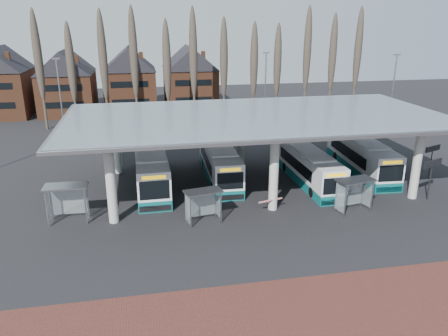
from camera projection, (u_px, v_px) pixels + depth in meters
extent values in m
plane|color=black|center=(283.00, 223.00, 31.62)|extent=(140.00, 140.00, 0.00)
cube|color=#532521|center=(363.00, 333.00, 20.46)|extent=(70.00, 10.00, 0.03)
cylinder|color=#B8B9B4|center=(111.00, 183.00, 30.82)|extent=(0.70, 0.70, 6.00)
cylinder|color=#B8B9B4|center=(117.00, 143.00, 41.04)|extent=(0.70, 0.70, 6.00)
cylinder|color=#B8B9B4|center=(274.00, 173.00, 32.97)|extent=(0.70, 0.70, 6.00)
cylinder|color=#B8B9B4|center=(241.00, 136.00, 43.20)|extent=(0.70, 0.70, 6.00)
cylinder|color=#B8B9B4|center=(417.00, 163.00, 35.13)|extent=(0.70, 0.70, 6.00)
cylinder|color=#B8B9B4|center=(353.00, 131.00, 45.35)|extent=(0.70, 0.70, 6.00)
cube|color=gray|center=(256.00, 115.00, 37.04)|extent=(32.00, 16.00, 0.12)
cube|color=silver|center=(256.00, 115.00, 37.01)|extent=(31.50, 15.50, 0.04)
cone|color=#473D33|center=(40.00, 75.00, 56.00)|extent=(0.36, 0.36, 14.50)
ellipsoid|color=#473D33|center=(38.00, 61.00, 55.44)|extent=(1.10, 1.10, 11.02)
cone|color=#473D33|center=(73.00, 74.00, 56.71)|extent=(0.36, 0.36, 14.50)
ellipsoid|color=#473D33|center=(71.00, 60.00, 56.15)|extent=(1.10, 1.10, 11.02)
cone|color=#473D33|center=(105.00, 73.00, 57.43)|extent=(0.36, 0.36, 14.50)
ellipsoid|color=#473D33|center=(103.00, 60.00, 56.87)|extent=(1.10, 1.10, 11.02)
cone|color=#473D33|center=(135.00, 73.00, 58.15)|extent=(0.36, 0.36, 14.50)
ellipsoid|color=#473D33|center=(135.00, 59.00, 57.59)|extent=(1.10, 1.10, 11.02)
cone|color=#473D33|center=(166.00, 72.00, 58.87)|extent=(0.36, 0.36, 14.50)
ellipsoid|color=#473D33|center=(165.00, 59.00, 58.31)|extent=(1.10, 1.10, 11.02)
cone|color=#473D33|center=(195.00, 71.00, 59.59)|extent=(0.36, 0.36, 14.50)
ellipsoid|color=#473D33|center=(195.00, 58.00, 59.03)|extent=(1.10, 1.10, 11.02)
cone|color=#473D33|center=(224.00, 71.00, 60.31)|extent=(0.36, 0.36, 14.50)
ellipsoid|color=#473D33|center=(224.00, 58.00, 59.74)|extent=(1.10, 1.10, 11.02)
cone|color=#473D33|center=(252.00, 70.00, 61.02)|extent=(0.36, 0.36, 14.50)
ellipsoid|color=#473D33|center=(252.00, 57.00, 60.46)|extent=(1.10, 1.10, 11.02)
cone|color=#473D33|center=(279.00, 70.00, 61.74)|extent=(0.36, 0.36, 14.50)
ellipsoid|color=#473D33|center=(280.00, 57.00, 61.18)|extent=(1.10, 1.10, 11.02)
cone|color=#473D33|center=(306.00, 69.00, 62.46)|extent=(0.36, 0.36, 14.50)
ellipsoid|color=#473D33|center=(307.00, 57.00, 61.90)|extent=(1.10, 1.10, 11.02)
cone|color=#473D33|center=(332.00, 68.00, 63.18)|extent=(0.36, 0.36, 14.50)
ellipsoid|color=#473D33|center=(333.00, 56.00, 62.62)|extent=(1.10, 1.10, 11.02)
cone|color=#473D33|center=(358.00, 68.00, 63.90)|extent=(0.36, 0.36, 14.50)
ellipsoid|color=#473D33|center=(359.00, 56.00, 63.34)|extent=(1.10, 1.10, 11.02)
cube|color=brown|center=(3.00, 93.00, 65.99)|extent=(8.00, 10.00, 7.00)
cube|color=brown|center=(68.00, 91.00, 67.70)|extent=(8.00, 10.00, 7.00)
pyramid|color=black|center=(63.00, 44.00, 65.44)|extent=(8.30, 10.30, 3.50)
cube|color=brown|center=(131.00, 89.00, 69.40)|extent=(8.00, 10.00, 7.00)
pyramid|color=black|center=(127.00, 43.00, 67.15)|extent=(8.30, 10.30, 3.50)
cube|color=brown|center=(190.00, 87.00, 71.11)|extent=(8.00, 10.00, 7.00)
pyramid|color=black|center=(189.00, 43.00, 68.85)|extent=(8.30, 10.30, 3.50)
cylinder|color=slate|center=(62.00, 107.00, 47.22)|extent=(0.16, 0.16, 10.00)
cube|color=slate|center=(56.00, 59.00, 45.57)|extent=(0.80, 0.15, 0.15)
cylinder|color=slate|center=(265.00, 94.00, 55.24)|extent=(0.16, 0.16, 10.00)
cube|color=slate|center=(266.00, 53.00, 53.60)|extent=(0.80, 0.15, 0.15)
cylinder|color=slate|center=(392.00, 99.00, 52.18)|extent=(0.16, 0.16, 10.00)
cube|color=slate|center=(397.00, 55.00, 50.54)|extent=(0.80, 0.15, 0.15)
cube|color=white|center=(151.00, 166.00, 38.26)|extent=(2.68, 12.07, 2.81)
cube|color=#0C5C5F|center=(152.00, 180.00, 38.70)|extent=(2.70, 12.09, 0.90)
cube|color=white|center=(150.00, 150.00, 37.79)|extent=(2.38, 7.25, 0.18)
cube|color=black|center=(151.00, 163.00, 38.69)|extent=(2.69, 8.70, 1.10)
cube|color=black|center=(155.00, 190.00, 32.68)|extent=(2.25, 0.08, 1.51)
cube|color=black|center=(148.00, 146.00, 43.80)|extent=(2.18, 0.08, 1.20)
cube|color=#D5A10B|center=(154.00, 178.00, 32.35)|extent=(1.79, 0.07, 0.30)
cube|color=black|center=(156.00, 208.00, 33.17)|extent=(2.43, 0.10, 0.50)
cylinder|color=black|center=(139.00, 197.00, 34.93)|extent=(0.29, 0.97, 0.96)
cylinder|color=black|center=(168.00, 195.00, 35.37)|extent=(0.29, 0.97, 0.96)
cylinder|color=black|center=(138.00, 168.00, 41.73)|extent=(0.29, 0.97, 0.96)
cylinder|color=black|center=(162.00, 167.00, 42.17)|extent=(0.29, 0.97, 0.96)
cube|color=white|center=(220.00, 160.00, 40.13)|extent=(2.74, 11.44, 2.65)
cube|color=#0C5C5F|center=(220.00, 173.00, 40.54)|extent=(2.76, 11.46, 0.85)
cube|color=white|center=(219.00, 146.00, 39.68)|extent=(2.37, 6.88, 0.17)
cube|color=black|center=(219.00, 158.00, 40.54)|extent=(2.69, 8.26, 1.04)
cube|color=black|center=(230.00, 181.00, 34.82)|extent=(2.13, 0.12, 1.42)
cube|color=black|center=(211.00, 143.00, 45.39)|extent=(2.06, 0.12, 1.14)
cube|color=#D5A10B|center=(230.00, 170.00, 34.51)|extent=(1.69, 0.10, 0.28)
cube|color=black|center=(230.00, 197.00, 35.28)|extent=(2.30, 0.14, 0.47)
cylinder|color=black|center=(213.00, 188.00, 37.00)|extent=(0.29, 0.92, 0.91)
cylinder|color=black|center=(239.00, 186.00, 37.33)|extent=(0.29, 0.92, 0.91)
cylinder|color=black|center=(204.00, 163.00, 43.46)|extent=(0.29, 0.92, 0.91)
cylinder|color=black|center=(225.00, 162.00, 43.80)|extent=(0.29, 0.92, 0.91)
cube|color=white|center=(309.00, 165.00, 39.03)|extent=(2.46, 10.89, 2.53)
cube|color=#0C5C5F|center=(308.00, 178.00, 39.42)|extent=(2.48, 10.91, 0.81)
cube|color=white|center=(310.00, 151.00, 38.61)|extent=(2.17, 6.54, 0.16)
cube|color=black|center=(307.00, 163.00, 39.42)|extent=(2.46, 7.85, 1.00)
cube|color=black|center=(335.00, 186.00, 34.00)|extent=(2.03, 0.08, 1.36)
cube|color=black|center=(288.00, 148.00, 44.01)|extent=(1.96, 0.08, 1.09)
cube|color=#D5A10B|center=(336.00, 175.00, 33.71)|extent=(1.62, 0.07, 0.27)
cube|color=black|center=(334.00, 202.00, 34.45)|extent=(2.19, 0.10, 0.45)
cylinder|color=black|center=(312.00, 192.00, 36.03)|extent=(0.27, 0.87, 0.87)
cylinder|color=black|center=(335.00, 190.00, 36.43)|extent=(0.27, 0.87, 0.87)
cylinder|color=black|center=(285.00, 167.00, 42.15)|extent=(0.27, 0.87, 0.87)
cylinder|color=black|center=(306.00, 166.00, 42.55)|extent=(0.27, 0.87, 0.87)
cube|color=white|center=(361.00, 154.00, 41.88)|extent=(3.13, 11.72, 2.71)
cube|color=#0C5C5F|center=(360.00, 167.00, 42.30)|extent=(3.16, 11.74, 0.87)
cube|color=white|center=(363.00, 140.00, 41.42)|extent=(2.62, 7.07, 0.17)
cube|color=black|center=(359.00, 152.00, 42.30)|extent=(2.98, 8.48, 1.06)
cube|color=black|center=(391.00, 173.00, 36.44)|extent=(2.17, 0.18, 1.45)
cube|color=black|center=(339.00, 138.00, 47.27)|extent=(2.09, 0.18, 1.16)
cube|color=#D5A10B|center=(393.00, 162.00, 36.13)|extent=(1.72, 0.15, 0.29)
cube|color=black|center=(389.00, 189.00, 36.92)|extent=(2.34, 0.21, 0.48)
cylinder|color=black|center=(366.00, 180.00, 38.70)|extent=(0.32, 0.94, 0.93)
cylinder|color=black|center=(389.00, 179.00, 38.98)|extent=(0.32, 0.94, 0.93)
cylinder|color=black|center=(336.00, 157.00, 45.32)|extent=(0.32, 0.94, 0.93)
cylinder|color=black|center=(357.00, 156.00, 45.60)|extent=(0.32, 0.94, 0.93)
cube|color=gray|center=(47.00, 209.00, 30.65)|extent=(0.09, 0.09, 2.71)
cube|color=gray|center=(85.00, 206.00, 31.07)|extent=(0.09, 0.09, 2.71)
cube|color=gray|center=(51.00, 202.00, 31.76)|extent=(0.09, 0.09, 2.71)
cube|color=gray|center=(87.00, 200.00, 32.18)|extent=(0.09, 0.09, 2.71)
cube|color=gray|center=(66.00, 186.00, 30.97)|extent=(3.06, 1.57, 0.11)
cube|color=silver|center=(69.00, 200.00, 32.01)|extent=(2.60, 0.09, 2.16)
cube|color=silver|center=(48.00, 205.00, 31.18)|extent=(0.07, 1.19, 2.16)
cube|color=silver|center=(87.00, 202.00, 31.62)|extent=(0.07, 1.19, 2.16)
cube|color=gray|center=(190.00, 213.00, 30.44)|extent=(0.09, 0.09, 2.38)
cube|color=gray|center=(221.00, 208.00, 31.25)|extent=(0.09, 0.09, 2.38)
cube|color=gray|center=(186.00, 207.00, 31.36)|extent=(0.09, 0.09, 2.38)
cube|color=gray|center=(216.00, 202.00, 32.17)|extent=(0.09, 0.09, 2.38)
cube|color=gray|center=(203.00, 191.00, 30.91)|extent=(2.87, 1.81, 0.10)
cube|color=silver|center=(201.00, 204.00, 31.79)|extent=(2.25, 0.47, 1.90)
cube|color=silver|center=(188.00, 209.00, 30.87)|extent=(0.24, 1.04, 1.90)
cube|color=silver|center=(219.00, 204.00, 31.71)|extent=(0.24, 1.04, 1.90)
cube|color=gray|center=(345.00, 202.00, 32.09)|extent=(0.10, 0.10, 2.55)
cube|color=gray|center=(372.00, 197.00, 32.95)|extent=(0.10, 0.10, 2.55)
cube|color=gray|center=(336.00, 196.00, 33.08)|extent=(0.10, 0.10, 2.55)
cube|color=gray|center=(362.00, 192.00, 33.93)|extent=(0.10, 0.10, 2.55)
cube|color=gray|center=(356.00, 180.00, 32.58)|extent=(3.07, 1.94, 0.10)
cube|color=silver|center=(349.00, 193.00, 33.53)|extent=(2.41, 0.50, 2.04)
cube|color=silver|center=(340.00, 198.00, 32.55)|extent=(0.25, 1.11, 2.04)
cube|color=silver|center=(368.00, 193.00, 33.44)|extent=(0.25, 1.11, 2.04)
cylinder|color=black|center=(430.00, 180.00, 35.23)|extent=(0.10, 0.10, 3.31)
cube|color=black|center=(433.00, 163.00, 34.77)|extent=(2.15, 0.97, 0.57)
cylinder|color=black|center=(431.00, 162.00, 40.20)|extent=(0.09, 0.09, 3.01)
cube|color=black|center=(433.00, 149.00, 39.78)|extent=(1.96, 0.86, 0.52)
cube|color=black|center=(269.00, 202.00, 33.82)|extent=(0.08, 0.08, 1.04)
cube|color=red|center=(270.00, 200.00, 33.26)|extent=(2.03, 0.66, 0.09)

